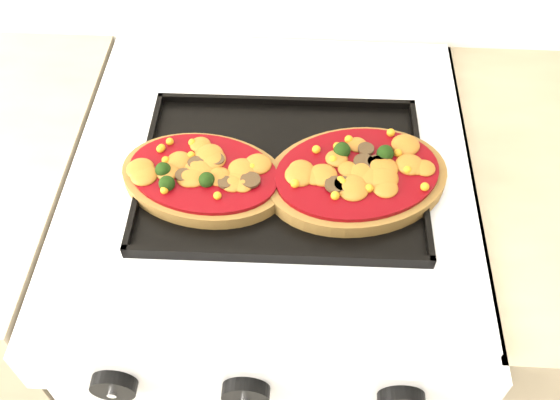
# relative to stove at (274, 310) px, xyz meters

# --- Properties ---
(stove) EXTENTS (0.60, 0.60, 0.91)m
(stove) POSITION_rel_stove_xyz_m (0.00, 0.00, 0.00)
(stove) COLOR silver
(stove) RESTS_ON floor
(control_panel) EXTENTS (0.60, 0.02, 0.09)m
(control_panel) POSITION_rel_stove_xyz_m (0.00, -0.31, 0.40)
(control_panel) COLOR silver
(control_panel) RESTS_ON stove
(knob_left) EXTENTS (0.06, 0.02, 0.06)m
(knob_left) POSITION_rel_stove_xyz_m (-0.17, -0.33, 0.40)
(knob_left) COLOR black
(knob_left) RESTS_ON control_panel
(knob_center) EXTENTS (0.06, 0.02, 0.06)m
(knob_center) POSITION_rel_stove_xyz_m (-0.01, -0.33, 0.40)
(knob_center) COLOR black
(knob_center) RESTS_ON control_panel
(baking_tray) EXTENTS (0.41, 0.30, 0.02)m
(baking_tray) POSITION_rel_stove_xyz_m (0.02, -0.03, 0.47)
(baking_tray) COLOR black
(baking_tray) RESTS_ON stove
(pizza_left) EXTENTS (0.26, 0.20, 0.03)m
(pizza_left) POSITION_rel_stove_xyz_m (-0.09, -0.06, 0.48)
(pizza_left) COLOR olive
(pizza_left) RESTS_ON baking_tray
(pizza_right) EXTENTS (0.29, 0.24, 0.04)m
(pizza_right) POSITION_rel_stove_xyz_m (0.12, -0.05, 0.48)
(pizza_right) COLOR olive
(pizza_right) RESTS_ON baking_tray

